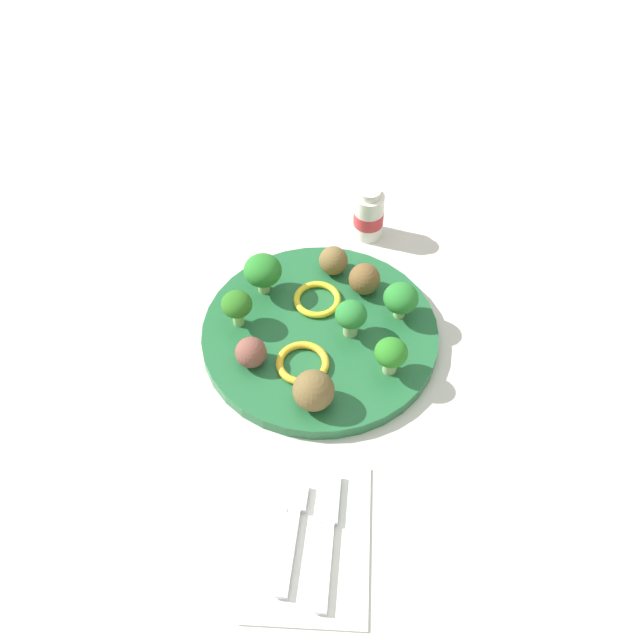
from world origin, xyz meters
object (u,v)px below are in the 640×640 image
(broccoli_floret_far_rim, at_px, (237,305))
(meatball_back_right, at_px, (316,391))
(meatball_mid_left, at_px, (333,261))
(yogurt_bottle, at_px, (369,215))
(plate, at_px, (320,335))
(napkin, at_px, (309,541))
(broccoli_floret_back_left, at_px, (263,271))
(broccoli_floret_mid_left, at_px, (391,354))
(pepper_ring_mid_right, at_px, (317,299))
(pepper_ring_back_right, at_px, (303,363))
(meatball_front_right, at_px, (251,352))
(fork, at_px, (292,531))
(knife, at_px, (328,533))
(meatball_center, at_px, (365,279))
(broccoli_floret_center, at_px, (401,299))
(broccoli_floret_back_right, at_px, (351,317))

(broccoli_floret_far_rim, xyz_separation_m, meatball_back_right, (-0.11, -0.10, -0.01))
(meatball_mid_left, relative_size, yogurt_bottle, 0.48)
(plate, distance_m, napkin, 0.26)
(broccoli_floret_back_left, xyz_separation_m, broccoli_floret_mid_left, (-0.11, -0.16, -0.00))
(pepper_ring_mid_right, relative_size, pepper_ring_back_right, 0.95)
(meatball_front_right, xyz_separation_m, pepper_ring_mid_right, (0.10, -0.07, -0.01))
(fork, bearing_deg, knife, -90.14)
(plate, height_order, yogurt_bottle, yogurt_bottle)
(meatball_center, distance_m, pepper_ring_mid_right, 0.06)
(plate, distance_m, broccoli_floret_center, 0.10)
(meatball_front_right, distance_m, knife, 0.22)
(broccoli_floret_far_rim, bearing_deg, plate, -93.42)
(broccoli_floret_back_left, relative_size, pepper_ring_back_right, 0.87)
(broccoli_floret_back_right, relative_size, meatball_front_right, 1.33)
(broccoli_floret_far_rim, bearing_deg, meatball_center, -66.62)
(pepper_ring_back_right, distance_m, knife, 0.20)
(pepper_ring_back_right, bearing_deg, broccoli_floret_back_left, 26.78)
(napkin, relative_size, fork, 1.41)
(broccoli_floret_back_right, height_order, pepper_ring_mid_right, broccoli_floret_back_right)
(broccoli_floret_far_rim, bearing_deg, broccoli_floret_back_left, -23.86)
(pepper_ring_back_right, distance_m, fork, 0.20)
(meatball_back_right, xyz_separation_m, pepper_ring_back_right, (0.05, 0.02, -0.02))
(meatball_front_right, bearing_deg, pepper_ring_mid_right, -34.99)
(meatball_back_right, distance_m, pepper_ring_back_right, 0.06)
(broccoli_floret_far_rim, xyz_separation_m, broccoli_floret_back_right, (-0.01, -0.13, -0.00))
(broccoli_floret_far_rim, relative_size, meatball_mid_left, 1.33)
(knife, bearing_deg, fork, 89.86)
(broccoli_floret_far_rim, relative_size, broccoli_floret_back_right, 1.01)
(broccoli_floret_center, distance_m, meatball_back_right, 0.16)
(meatball_center, height_order, fork, meatball_center)
(napkin, height_order, fork, fork)
(broccoli_floret_back_left, relative_size, broccoli_floret_back_right, 1.12)
(meatball_center, bearing_deg, plate, 144.45)
(meatball_back_right, bearing_deg, napkin, -178.60)
(meatball_back_right, bearing_deg, plate, 1.50)
(broccoli_floret_center, relative_size, broccoli_floret_back_left, 0.88)
(broccoli_floret_center, xyz_separation_m, broccoli_floret_back_right, (-0.03, 0.06, 0.00))
(plate, xyz_separation_m, broccoli_floret_back_right, (-0.00, -0.04, 0.04))
(pepper_ring_mid_right, bearing_deg, broccoli_floret_center, -98.17)
(broccoli_floret_mid_left, distance_m, knife, 0.21)
(broccoli_floret_center, height_order, broccoli_floret_far_rim, broccoli_floret_far_rim)
(meatball_center, distance_m, napkin, 0.33)
(broccoli_floret_center, bearing_deg, broccoli_floret_far_rim, 97.72)
(pepper_ring_mid_right, height_order, pepper_ring_back_right, same)
(napkin, bearing_deg, meatball_front_right, 21.42)
(broccoli_floret_mid_left, bearing_deg, meatball_mid_left, 25.65)
(napkin, height_order, yogurt_bottle, yogurt_bottle)
(broccoli_floret_center, distance_m, pepper_ring_back_right, 0.14)
(broccoli_floret_far_rim, relative_size, yogurt_bottle, 0.64)
(plate, height_order, meatball_back_right, meatball_back_right)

